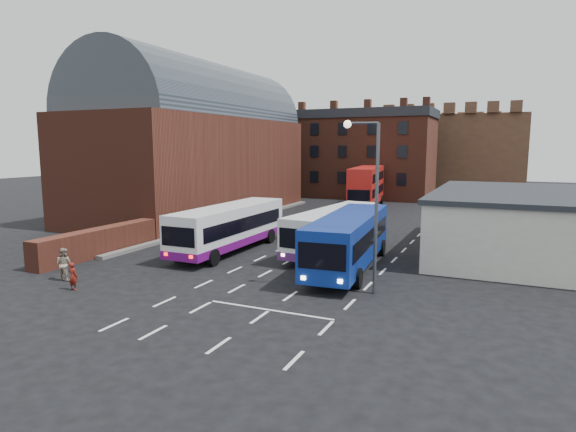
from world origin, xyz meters
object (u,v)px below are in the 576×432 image
at_px(bus_white_outbound, 230,225).
at_px(bus_red_double, 367,186).
at_px(pedestrian_red, 73,276).
at_px(bus_white_inbound, 334,227).
at_px(pedestrian_beige, 64,264).
at_px(bus_blue, 349,237).
at_px(street_lamp, 371,191).

height_order(bus_white_outbound, bus_red_double, bus_red_double).
bearing_deg(pedestrian_red, bus_white_outbound, -104.40).
relative_size(bus_red_double, pedestrian_red, 8.52).
height_order(bus_white_inbound, bus_red_double, bus_red_double).
bearing_deg(bus_white_outbound, pedestrian_red, -102.40).
bearing_deg(bus_red_double, bus_white_inbound, 93.05).
distance_m(bus_white_inbound, pedestrian_beige, 16.70).
bearing_deg(pedestrian_red, pedestrian_beige, -32.59).
bearing_deg(bus_blue, street_lamp, 114.19).
bearing_deg(bus_white_inbound, pedestrian_red, 61.03).
xyz_separation_m(bus_white_outbound, pedestrian_beige, (-4.33, -10.04, -0.96)).
distance_m(bus_red_double, street_lamp, 34.32).
xyz_separation_m(bus_white_outbound, street_lamp, (11.27, -5.55, 3.22)).
distance_m(bus_white_outbound, street_lamp, 12.97).
relative_size(bus_white_outbound, pedestrian_red, 8.08).
relative_size(bus_white_inbound, bus_blue, 0.93).
height_order(bus_red_double, street_lamp, street_lamp).
height_order(bus_blue, pedestrian_red, bus_blue).
bearing_deg(bus_white_inbound, bus_white_outbound, 24.94).
distance_m(street_lamp, pedestrian_red, 15.43).
relative_size(bus_white_outbound, bus_white_inbound, 1.04).
height_order(street_lamp, pedestrian_red, street_lamp).
relative_size(bus_blue, street_lamp, 1.42).
bearing_deg(pedestrian_beige, bus_blue, -155.39).
relative_size(street_lamp, pedestrian_red, 5.89).
distance_m(bus_white_outbound, bus_red_double, 27.55).
relative_size(bus_white_inbound, pedestrian_beige, 6.20).
relative_size(bus_blue, pedestrian_beige, 6.68).
distance_m(bus_blue, pedestrian_beige, 15.91).
relative_size(pedestrian_red, pedestrian_beige, 0.80).
distance_m(street_lamp, pedestrian_beige, 16.76).
height_order(bus_white_outbound, pedestrian_red, bus_white_outbound).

